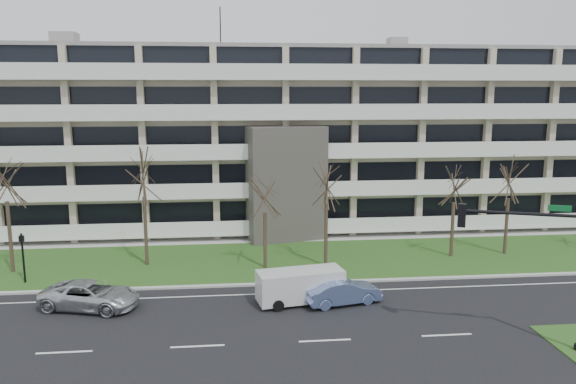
{
  "coord_description": "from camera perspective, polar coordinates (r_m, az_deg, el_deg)",
  "views": [
    {
      "loc": [
        -4.29,
        -24.67,
        11.73
      ],
      "look_at": [
        -0.74,
        10.0,
        5.4
      ],
      "focal_mm": 35.0,
      "sensor_mm": 36.0,
      "label": 1
    }
  ],
  "objects": [
    {
      "name": "white_van",
      "position": [
        31.71,
        1.37,
        -9.26
      ],
      "size": [
        5.04,
        2.6,
        1.86
      ],
      "rotation": [
        0.0,
        0.0,
        0.18
      ],
      "color": "silver",
      "rests_on": "ground"
    },
    {
      "name": "blue_sedan",
      "position": [
        31.79,
        5.54,
        -10.02
      ],
      "size": [
        4.57,
        2.49,
        1.43
      ],
      "primitive_type": "imported",
      "rotation": [
        0.0,
        0.0,
        1.81
      ],
      "color": "#7188C4",
      "rests_on": "ground"
    },
    {
      "name": "silver_pickup",
      "position": [
        32.85,
        -19.45,
        -9.86
      ],
      "size": [
        5.76,
        3.76,
        1.47
      ],
      "primitive_type": "imported",
      "rotation": [
        0.0,
        0.0,
        1.3
      ],
      "color": "silver",
      "rests_on": "ground"
    },
    {
      "name": "tree_2",
      "position": [
        38.23,
        -14.54,
        2.21
      ],
      "size": [
        4.22,
        4.22,
        8.44
      ],
      "color": "#382B21",
      "rests_on": "ground"
    },
    {
      "name": "tree_5",
      "position": [
        40.85,
        16.59,
        1.09
      ],
      "size": [
        3.54,
        3.54,
        7.07
      ],
      "color": "#382B21",
      "rests_on": "ground"
    },
    {
      "name": "tree_4",
      "position": [
        36.91,
        3.95,
        1.45
      ],
      "size": [
        3.9,
        3.9,
        7.8
      ],
      "color": "#382B21",
      "rests_on": "ground"
    },
    {
      "name": "tree_1",
      "position": [
        39.74,
        -26.87,
        1.75
      ],
      "size": [
        4.23,
        4.23,
        8.47
      ],
      "color": "#382B21",
      "rests_on": "ground"
    },
    {
      "name": "curb",
      "position": [
        34.95,
        1.57,
        -9.21
      ],
      "size": [
        90.0,
        0.35,
        0.12
      ],
      "primitive_type": "cube",
      "color": "#B2B2AD",
      "rests_on": "ground"
    },
    {
      "name": "grass_verge",
      "position": [
        39.67,
        0.63,
        -6.85
      ],
      "size": [
        90.0,
        10.0,
        0.06
      ],
      "primitive_type": "cube",
      "color": "#214C19",
      "rests_on": "ground"
    },
    {
      "name": "ground",
      "position": [
        27.65,
        3.77,
        -14.83
      ],
      "size": [
        160.0,
        160.0,
        0.0
      ],
      "primitive_type": "plane",
      "color": "black",
      "rests_on": "ground"
    },
    {
      "name": "pedestrian_signal",
      "position": [
        38.05,
        -25.35,
        -5.51
      ],
      "size": [
        0.33,
        0.28,
        3.17
      ],
      "rotation": [
        0.0,
        0.0,
        0.16
      ],
      "color": "black",
      "rests_on": "ground"
    },
    {
      "name": "apartment_building",
      "position": [
        50.34,
        -0.94,
        5.61
      ],
      "size": [
        60.5,
        15.1,
        18.75
      ],
      "color": "#C5B499",
      "rests_on": "ground"
    },
    {
      "name": "sidewalk",
      "position": [
        44.93,
        -0.16,
        -4.78
      ],
      "size": [
        90.0,
        2.0,
        0.08
      ],
      "primitive_type": "cube",
      "color": "#B2B2AD",
      "rests_on": "ground"
    },
    {
      "name": "tree_3",
      "position": [
        36.6,
        -2.39,
        0.12
      ],
      "size": [
        3.39,
        3.39,
        6.78
      ],
      "color": "#382B21",
      "rests_on": "ground"
    },
    {
      "name": "tree_6",
      "position": [
        42.7,
        21.61,
        1.51
      ],
      "size": [
        3.69,
        3.69,
        7.39
      ],
      "color": "#382B21",
      "rests_on": "ground"
    },
    {
      "name": "traffic_signal",
      "position": [
        27.89,
        24.29,
        -5.96
      ],
      "size": [
        5.51,
        2.25,
        6.74
      ],
      "rotation": [
        0.0,
        0.0,
        -0.35
      ],
      "color": "black",
      "rests_on": "ground"
    },
    {
      "name": "lane_edge_line",
      "position": [
        33.57,
        1.9,
        -10.15
      ],
      "size": [
        90.0,
        0.12,
        0.01
      ],
      "primitive_type": "cube",
      "color": "white",
      "rests_on": "ground"
    }
  ]
}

